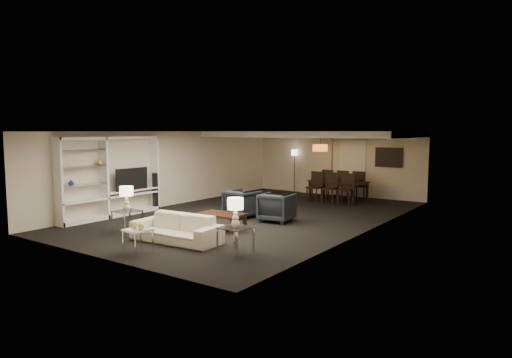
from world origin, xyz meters
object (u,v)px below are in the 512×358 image
object	(u,v)px
television	(129,179)
chair_nr	(345,189)
armchair_left	(242,203)
chair_fl	(330,183)
side_table_right	(236,240)
dining_table	(337,191)
chair_fr	(360,185)
floor_lamp	(294,171)
vase_blue	(71,182)
armchair_right	(277,207)
coffee_table	(221,221)
table_lamp_right	(235,213)
sofa	(176,228)
marble_table	(138,241)
floor_speaker	(155,191)
vase_amber	(100,162)
table_lamp_left	(127,199)
pendant_light	(320,148)
chair_nm	(330,188)
chair_fm	(345,184)
chair_nl	(314,187)
side_table_left	(127,221)

from	to	relation	value
television	chair_nr	distance (m)	7.16
armchair_left	chair_fl	size ratio (longest dim) A/B	0.82
chair_nr	side_table_right	bearing A→B (deg)	-90.25
dining_table	chair_fr	bearing A→B (deg)	54.53
floor_lamp	vase_blue	bearing A→B (deg)	-99.83
armchair_right	television	world-z (taller)	television
coffee_table	table_lamp_right	world-z (taller)	table_lamp_right
armchair_left	armchair_right	bearing A→B (deg)	-174.21
armchair_right	sofa	bearing A→B (deg)	72.74
marble_table	floor_speaker	xyz separation A→B (m)	(-3.57, 3.74, 0.35)
vase_blue	vase_amber	size ratio (longest dim) A/B	1.10
armchair_right	vase_amber	xyz separation A→B (m)	(-4.28, -2.60, 1.24)
table_lamp_right	floor_lamp	size ratio (longest dim) A/B	0.35
vase_amber	table_lamp_left	bearing A→B (deg)	-19.53
television	chair_fr	world-z (taller)	television
sofa	table_lamp_right	world-z (taller)	table_lamp_right
side_table_right	armchair_left	bearing A→B (deg)	124.88
pendant_light	side_table_right	size ratio (longest dim) A/B	0.89
chair_nr	chair_fl	bearing A→B (deg)	126.28
marble_table	chair_fr	xyz separation A→B (m)	(0.92, 9.57, 0.29)
vase_amber	vase_blue	bearing A→B (deg)	-90.00
chair_nr	floor_lamp	distance (m)	3.49
armchair_right	chair_nm	bearing A→B (deg)	-92.88
vase_amber	chair_fm	distance (m)	8.81
chair_nm	chair_fm	size ratio (longest dim) A/B	1.00
chair_nr	chair_fr	size ratio (longest dim) A/B	1.00
vase_amber	chair_nl	world-z (taller)	vase_amber
dining_table	chair_nm	size ratio (longest dim) A/B	1.92
marble_table	chair_nm	bearing A→B (deg)	87.76
pendant_light	vase_blue	bearing A→B (deg)	-116.01
pendant_light	table_lamp_left	size ratio (longest dim) A/B	0.86
vase_amber	chair_nr	distance (m)	8.02
sofa	chair_nm	world-z (taller)	chair_nm
armchair_right	side_table_right	xyz separation A→B (m)	(1.10, -3.30, -0.12)
marble_table	sofa	bearing A→B (deg)	90.00
armchair_left	floor_speaker	world-z (taller)	floor_speaker
vase_blue	chair_fl	xyz separation A→B (m)	(3.40, 8.70, -0.62)
pendant_light	dining_table	distance (m)	1.74
pendant_light	table_lamp_left	xyz separation A→B (m)	(-1.63, -7.17, -1.07)
armchair_right	table_lamp_right	xyz separation A→B (m)	(1.10, -3.30, 0.45)
armchair_right	marble_table	xyz separation A→B (m)	(-0.60, -4.40, -0.15)
television	chair_fr	size ratio (longest dim) A/B	1.08
table_lamp_left	vase_amber	world-z (taller)	vase_amber
sofa	floor_speaker	distance (m)	4.45
table_lamp_right	television	xyz separation A→B (m)	(-5.35, 1.70, 0.23)
television	sofa	bearing A→B (deg)	-114.95
sofa	chair_fl	bearing A→B (deg)	87.80
side_table_left	television	xyz separation A→B (m)	(-1.95, 1.70, 0.81)
dining_table	table_lamp_right	bearing A→B (deg)	-72.79
armchair_left	side_table_left	size ratio (longest dim) A/B	1.49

